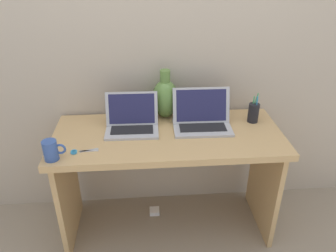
# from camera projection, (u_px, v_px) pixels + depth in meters

# --- Properties ---
(ground_plane) EXTENTS (6.00, 6.00, 0.00)m
(ground_plane) POSITION_uv_depth(u_px,v_px,m) (168.00, 225.00, 2.30)
(ground_plane) COLOR gray
(back_wall) EXTENTS (4.40, 0.04, 2.40)m
(back_wall) POSITION_uv_depth(u_px,v_px,m) (164.00, 41.00, 2.01)
(back_wall) COLOR #BCAD99
(back_wall) RESTS_ON ground
(desk) EXTENTS (1.35, 0.57, 0.74)m
(desk) POSITION_uv_depth(u_px,v_px,m) (168.00, 157.00, 2.03)
(desk) COLOR tan
(desk) RESTS_ON ground
(laptop_left) EXTENTS (0.32, 0.22, 0.21)m
(laptop_left) POSITION_uv_depth(u_px,v_px,m) (132.00, 120.00, 1.98)
(laptop_left) COLOR #B2B2B7
(laptop_left) RESTS_ON desk
(laptop_right) EXTENTS (0.35, 0.24, 0.22)m
(laptop_right) POSITION_uv_depth(u_px,v_px,m) (202.00, 117.00, 2.00)
(laptop_right) COLOR #B2B2B7
(laptop_right) RESTS_ON desk
(green_vase) EXTENTS (0.17, 0.17, 0.31)m
(green_vase) POSITION_uv_depth(u_px,v_px,m) (165.00, 98.00, 2.09)
(green_vase) COLOR #5B843D
(green_vase) RESTS_ON desk
(coffee_mug) EXTENTS (0.12, 0.08, 0.11)m
(coffee_mug) POSITION_uv_depth(u_px,v_px,m) (51.00, 150.00, 1.69)
(coffee_mug) COLOR #335199
(coffee_mug) RESTS_ON desk
(pen_cup) EXTENTS (0.07, 0.07, 0.19)m
(pen_cup) POSITION_uv_depth(u_px,v_px,m) (253.00, 112.00, 2.05)
(pen_cup) COLOR black
(pen_cup) RESTS_ON desk
(scissors) EXTENTS (0.15, 0.05, 0.01)m
(scissors) POSITION_uv_depth(u_px,v_px,m) (79.00, 151.00, 1.77)
(scissors) COLOR #B7B7BC
(scissors) RESTS_ON desk
(power_brick) EXTENTS (0.07, 0.07, 0.03)m
(power_brick) POSITION_uv_depth(u_px,v_px,m) (154.00, 211.00, 2.40)
(power_brick) COLOR white
(power_brick) RESTS_ON ground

